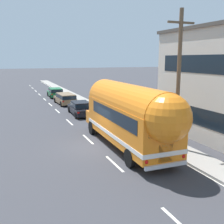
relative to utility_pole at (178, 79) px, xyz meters
The scene contains 8 objects.
ground_plane 6.74m from the utility_pole, 151.00° to the left, with size 300.00×300.00×0.00m, color #38383D.
lane_markings 16.09m from the utility_pole, 97.14° to the left, with size 3.72×80.00×0.01m.
sidewalk_slab 13.21m from the utility_pole, 89.74° to the left, with size 1.83×90.00×0.15m, color gray.
utility_pole is the anchor object (origin of this frame).
painted_bus 3.56m from the utility_pole, 159.14° to the left, with size 2.72×11.34×4.12m.
car_lead 13.42m from the utility_pole, 101.69° to the left, with size 2.04×4.79×1.37m.
car_second 20.13m from the utility_pole, 97.66° to the left, with size 2.14×4.85×1.37m.
car_third 26.80m from the utility_pole, 95.72° to the left, with size 2.01×4.26×1.37m.
Camera 1 is at (-5.35, -15.88, 5.65)m, focal length 42.90 mm.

